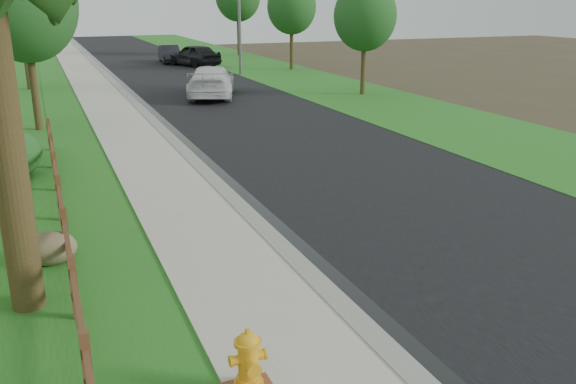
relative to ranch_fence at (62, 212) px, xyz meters
name	(u,v)px	position (x,y,z in m)	size (l,w,h in m)	color
ground	(365,364)	(3.60, -6.40, -0.62)	(120.00, 120.00, 0.00)	#3C3620
road	(171,73)	(8.20, 28.60, -0.61)	(8.00, 90.00, 0.02)	black
curb	(106,75)	(4.00, 28.60, -0.56)	(0.40, 90.00, 0.12)	gray
wet_gutter	(112,76)	(4.35, 28.60, -0.60)	(0.50, 90.00, 0.00)	black
sidewalk	(85,77)	(2.70, 28.60, -0.57)	(2.20, 90.00, 0.10)	#A8A092
grass_strip	(54,78)	(0.80, 28.60, -0.59)	(1.60, 90.00, 0.06)	#27601B
verge_far	(267,69)	(15.10, 28.60, -0.60)	(6.00, 90.00, 0.04)	#27601B
ranch_fence	(62,212)	(0.00, 0.00, 0.00)	(0.12, 16.92, 1.10)	#53301B
fire_hydrant	(248,360)	(1.90, -6.41, -0.13)	(0.53, 0.43, 0.84)	orange
white_suv	(211,82)	(7.99, 17.49, 0.19)	(2.20, 5.42, 1.57)	silver
dark_car_mid	(194,55)	(10.80, 32.48, 0.20)	(1.89, 4.70, 1.60)	black
dark_car_far	(170,54)	(9.63, 35.65, 0.07)	(1.42, 4.06, 1.34)	black
boulder	(50,248)	(-0.30, -1.21, -0.29)	(0.98, 0.73, 0.65)	brown
shrub_c	(4,155)	(-1.25, 5.33, 0.10)	(1.99, 1.99, 1.44)	#1C4619
tree_near_left	(24,5)	(-0.30, 12.07, 4.00)	(3.79, 3.79, 6.72)	#362716
tree_near_right	(365,16)	(15.54, 15.36, 3.35)	(3.19, 3.19, 5.73)	#362716
tree_mid_right	(292,7)	(16.60, 27.59, 3.64)	(3.38, 3.38, 6.13)	#362716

